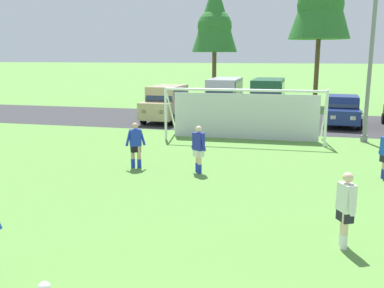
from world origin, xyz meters
The scene contains 13 objects.
ground_plane centered at (0.00, 15.00, 0.00)m, with size 400.00×400.00×0.00m, color #598C3D.
parking_lot_strip centered at (0.00, 23.42, 0.00)m, with size 52.00×8.40×0.01m, color #333335.
soccer_ball centered at (-2.55, 3.24, 0.11)m, with size 0.22×0.22×0.22m.
soccer_goal centered at (-0.80, 17.46, 1.29)m, with size 7.45×2.07×2.57m.
player_striker_near centered at (-1.65, 11.29, 0.82)m, with size 0.64×0.51×1.64m.
player_midfield_center centered at (-3.99, 11.42, 0.82)m, with size 0.69×0.43×1.64m.
player_winger_right centered at (2.61, 6.33, 0.82)m, with size 0.38×0.73×1.64m.
parked_car_slot_far_left centered at (-6.10, 22.32, 1.11)m, with size 2.34×4.70×2.16m.
parked_car_slot_left centered at (-2.90, 24.65, 1.34)m, with size 2.21×4.81×2.52m.
parked_car_slot_center_left centered at (-0.13, 24.58, 1.34)m, with size 2.28×4.84×2.52m.
parked_car_slot_center centered at (4.21, 22.98, 0.88)m, with size 2.28×4.33×1.72m.
tree_left_edge centered at (-5.21, 33.30, 7.00)m, with size 3.82×3.82×10.18m.
street_lamp centered at (4.92, 18.31, 4.24)m, with size 2.00×0.32×8.19m.
Camera 1 is at (1.43, -2.55, 3.99)m, focal length 39.62 mm.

